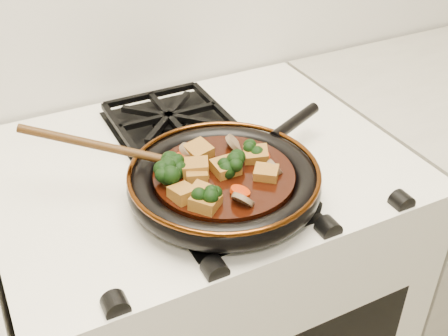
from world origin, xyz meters
name	(u,v)px	position (x,y,z in m)	size (l,w,h in m)	color
stove	(203,318)	(0.00, 1.69, 0.45)	(0.76, 0.60, 0.90)	white
burner_grate_front	(232,194)	(0.00, 1.55, 0.91)	(0.23, 0.23, 0.03)	black
burner_grate_back	(169,120)	(0.00, 1.83, 0.91)	(0.23, 0.23, 0.03)	black
skillet	(225,180)	(-0.01, 1.55, 0.94)	(0.43, 0.32, 0.05)	black
braising_sauce	(224,178)	(-0.01, 1.55, 0.95)	(0.23, 0.23, 0.02)	black
tofu_cube_0	(183,194)	(-0.10, 1.52, 0.97)	(0.04, 0.04, 0.02)	#8F5F21
tofu_cube_1	(266,174)	(0.04, 1.51, 0.97)	(0.04, 0.03, 0.02)	#8F5F21
tofu_cube_2	(256,156)	(0.05, 1.56, 0.97)	(0.04, 0.04, 0.02)	#8F5F21
tofu_cube_3	(226,168)	(-0.01, 1.55, 0.97)	(0.04, 0.04, 0.02)	#8F5F21
tofu_cube_4	(205,203)	(-0.08, 1.49, 0.97)	(0.04, 0.04, 0.02)	#8F5F21
tofu_cube_5	(199,151)	(-0.03, 1.62, 0.97)	(0.04, 0.04, 0.02)	#8F5F21
tofu_cube_6	(197,176)	(-0.06, 1.56, 0.97)	(0.03, 0.03, 0.02)	#8F5F21
tofu_cube_7	(202,193)	(-0.07, 1.51, 0.97)	(0.04, 0.03, 0.02)	#8F5F21
tofu_cube_8	(196,168)	(-0.05, 1.58, 0.97)	(0.04, 0.04, 0.02)	#8F5F21
broccoli_floret_0	(173,166)	(-0.08, 1.59, 0.97)	(0.06, 0.06, 0.05)	black
broccoli_floret_1	(166,177)	(-0.11, 1.57, 0.97)	(0.06, 0.06, 0.05)	black
broccoli_floret_2	(251,152)	(0.05, 1.57, 0.97)	(0.06, 0.06, 0.05)	black
broccoli_floret_3	(168,171)	(-0.10, 1.58, 0.97)	(0.06, 0.06, 0.05)	black
broccoli_floret_4	(232,167)	(0.00, 1.55, 0.97)	(0.06, 0.06, 0.05)	black
broccoli_floret_5	(208,198)	(-0.07, 1.49, 0.97)	(0.05, 0.05, 0.06)	black
carrot_coin_0	(188,152)	(-0.04, 1.63, 0.96)	(0.03, 0.03, 0.01)	#B22A04
carrot_coin_1	(184,158)	(-0.06, 1.62, 0.96)	(0.03, 0.03, 0.01)	#B22A04
carrot_coin_2	(240,192)	(-0.02, 1.49, 0.96)	(0.03, 0.03, 0.01)	#B22A04
carrot_coin_3	(170,166)	(-0.09, 1.61, 0.96)	(0.03, 0.03, 0.01)	#B22A04
carrot_coin_4	(262,157)	(0.06, 1.56, 0.96)	(0.03, 0.03, 0.01)	#B22A04
mushroom_slice_0	(243,200)	(-0.02, 1.47, 0.97)	(0.04, 0.04, 0.01)	brown
mushroom_slice_1	(188,151)	(-0.04, 1.63, 0.97)	(0.03, 0.03, 0.01)	brown
mushroom_slice_2	(275,167)	(0.06, 1.52, 0.97)	(0.03, 0.03, 0.01)	brown
mushroom_slice_3	(234,143)	(0.04, 1.62, 0.97)	(0.04, 0.04, 0.01)	brown
wooden_spoon	(135,153)	(-0.13, 1.64, 0.98)	(0.16, 0.10, 0.27)	#41270E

